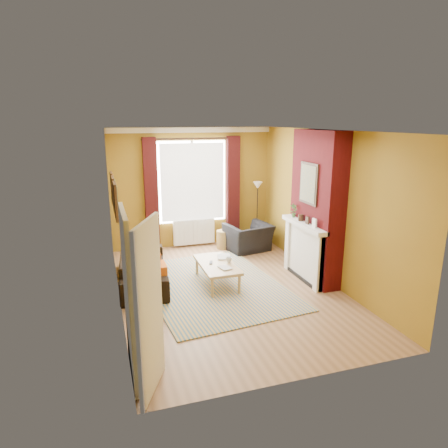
{
  "coord_description": "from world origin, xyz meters",
  "views": [
    {
      "loc": [
        -2.1,
        -6.37,
        2.99
      ],
      "look_at": [
        0.0,
        0.25,
        1.15
      ],
      "focal_mm": 32.0,
      "sensor_mm": 36.0,
      "label": 1
    }
  ],
  "objects_px": {
    "sofa": "(144,267)",
    "wicker_stool": "(224,239)",
    "armchair": "(248,237)",
    "floor_lamp": "(258,195)",
    "coffee_table": "(217,265)"
  },
  "relations": [
    {
      "from": "wicker_stool",
      "to": "floor_lamp",
      "type": "bearing_deg",
      "value": 8.79
    },
    {
      "from": "sofa",
      "to": "wicker_stool",
      "type": "xyz_separation_m",
      "value": [
        2.05,
        1.52,
        -0.09
      ]
    },
    {
      "from": "wicker_stool",
      "to": "floor_lamp",
      "type": "distance_m",
      "value": 1.34
    },
    {
      "from": "armchair",
      "to": "wicker_stool",
      "type": "xyz_separation_m",
      "value": [
        -0.49,
        0.33,
        -0.1
      ]
    },
    {
      "from": "sofa",
      "to": "floor_lamp",
      "type": "bearing_deg",
      "value": -55.14
    },
    {
      "from": "sofa",
      "to": "wicker_stool",
      "type": "bearing_deg",
      "value": -47.96
    },
    {
      "from": "coffee_table",
      "to": "wicker_stool",
      "type": "distance_m",
      "value": 2.15
    },
    {
      "from": "sofa",
      "to": "armchair",
      "type": "height_order",
      "value": "armchair"
    },
    {
      "from": "sofa",
      "to": "wicker_stool",
      "type": "distance_m",
      "value": 2.55
    },
    {
      "from": "armchair",
      "to": "wicker_stool",
      "type": "distance_m",
      "value": 0.6
    },
    {
      "from": "wicker_stool",
      "to": "floor_lamp",
      "type": "relative_size",
      "value": 0.28
    },
    {
      "from": "floor_lamp",
      "to": "armchair",
      "type": "bearing_deg",
      "value": -130.43
    },
    {
      "from": "sofa",
      "to": "floor_lamp",
      "type": "height_order",
      "value": "floor_lamp"
    },
    {
      "from": "armchair",
      "to": "wicker_stool",
      "type": "bearing_deg",
      "value": -45.07
    },
    {
      "from": "floor_lamp",
      "to": "wicker_stool",
      "type": "bearing_deg",
      "value": -171.21
    }
  ]
}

